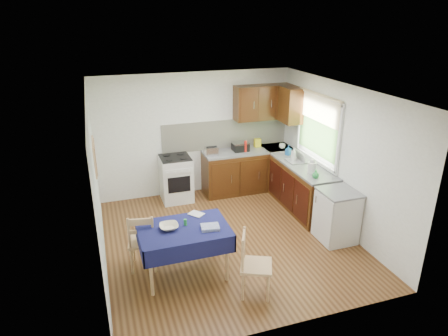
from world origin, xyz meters
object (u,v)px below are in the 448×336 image
object	(u,v)px
sandwich_press	(240,146)
dish_rack	(299,160)
chair_near	(253,262)
chair_far	(142,240)
dining_table	(184,235)
kettle	(312,167)
toaster	(211,151)

from	to	relation	value
sandwich_press	dish_rack	xyz separation A→B (m)	(0.85, -0.94, -0.07)
chair_near	dish_rack	bearing A→B (deg)	-15.42
chair_far	dish_rack	size ratio (longest dim) A/B	2.05
chair_near	chair_far	bearing A→B (deg)	76.14
dining_table	chair_far	bearing A→B (deg)	135.17
chair_far	sandwich_press	distance (m)	3.23
chair_near	sandwich_press	world-z (taller)	sandwich_press
sandwich_press	kettle	bearing A→B (deg)	-84.39
chair_far	dish_rack	bearing A→B (deg)	-148.20
dish_rack	dining_table	bearing A→B (deg)	-173.76
dining_table	dish_rack	world-z (taller)	dish_rack
dining_table	toaster	xyz separation A→B (m)	(1.12, 2.40, 0.33)
chair_far	chair_near	bearing A→B (deg)	152.58
chair_far	kettle	size ratio (longest dim) A/B	3.47
dining_table	dish_rack	xyz separation A→B (m)	(2.62, 1.56, 0.27)
toaster	chair_far	bearing A→B (deg)	-108.54
dining_table	kettle	world-z (taller)	kettle
toaster	kettle	bearing A→B (deg)	-24.85
chair_far	chair_near	xyz separation A→B (m)	(1.31, -1.02, 0.00)
chair_far	dish_rack	xyz separation A→B (m)	(3.17, 1.24, 0.44)
toaster	sandwich_press	world-z (taller)	toaster
chair_far	chair_near	size ratio (longest dim) A/B	1.00
chair_far	chair_near	distance (m)	1.66
chair_far	sandwich_press	xyz separation A→B (m)	(2.32, 2.18, 0.50)
chair_near	sandwich_press	bearing A→B (deg)	6.49
sandwich_press	dish_rack	world-z (taller)	dish_rack
dining_table	sandwich_press	xyz separation A→B (m)	(1.77, 2.50, 0.33)
chair_near	sandwich_press	size ratio (longest dim) A/B	2.93
dish_rack	toaster	bearing A→B (deg)	126.38
toaster	sandwich_press	size ratio (longest dim) A/B	0.80
toaster	sandwich_press	xyz separation A→B (m)	(0.65, 0.11, 0.00)
kettle	toaster	bearing A→B (deg)	134.89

